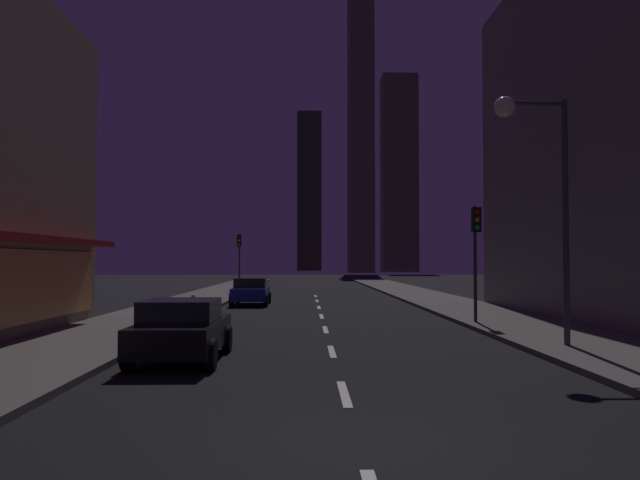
% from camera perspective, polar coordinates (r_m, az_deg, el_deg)
% --- Properties ---
extents(ground_plane, '(78.00, 136.00, 0.10)m').
position_cam_1_polar(ground_plane, '(40.12, -0.35, -5.35)').
color(ground_plane, black).
extents(sidewalk_right, '(4.00, 76.00, 0.15)m').
position_cam_1_polar(sidewalk_right, '(40.84, 9.56, -5.09)').
color(sidewalk_right, '#605E59').
rests_on(sidewalk_right, ground).
extents(sidewalk_left, '(4.00, 76.00, 0.15)m').
position_cam_1_polar(sidewalk_left, '(40.60, -10.32, -5.10)').
color(sidewalk_left, '#605E59').
rests_on(sidewalk_left, ground).
extents(lane_marking_center, '(0.16, 38.60, 0.01)m').
position_cam_1_polar(lane_marking_center, '(24.37, 0.30, -7.44)').
color(lane_marking_center, silver).
rests_on(lane_marking_center, ground).
extents(skyscraper_distant_tall, '(5.99, 8.06, 39.31)m').
position_cam_1_polar(skyscraper_distant_tall, '(158.84, -0.98, 4.34)').
color(skyscraper_distant_tall, '#302E24').
rests_on(skyscraper_distant_tall, ground).
extents(skyscraper_distant_mid, '(5.06, 7.95, 59.60)m').
position_cam_1_polar(skyscraper_distant_mid, '(133.51, 3.69, 9.95)').
color(skyscraper_distant_mid, brown).
rests_on(skyscraper_distant_mid, ground).
extents(skyscraper_distant_short, '(7.82, 5.96, 43.73)m').
position_cam_1_polar(skyscraper_distant_short, '(142.56, 7.15, 5.96)').
color(skyscraper_distant_short, brown).
rests_on(skyscraper_distant_short, ground).
extents(car_parked_near, '(1.98, 4.24, 1.45)m').
position_cam_1_polar(car_parked_near, '(15.39, -12.35, -7.88)').
color(car_parked_near, black).
rests_on(car_parked_near, ground).
extents(car_parked_far, '(1.98, 4.24, 1.45)m').
position_cam_1_polar(car_parked_far, '(34.13, -6.25, -4.61)').
color(car_parked_far, navy).
rests_on(car_parked_far, ground).
extents(fire_hydrant_far_left, '(0.42, 0.30, 0.65)m').
position_cam_1_polar(fire_hydrant_far_left, '(30.04, -11.37, -5.50)').
color(fire_hydrant_far_left, gold).
rests_on(fire_hydrant_far_left, sidewalk_left).
extents(traffic_light_near_right, '(0.32, 0.48, 4.20)m').
position_cam_1_polar(traffic_light_near_right, '(23.58, 13.89, 0.18)').
color(traffic_light_near_right, '#2D2D2D').
rests_on(traffic_light_near_right, sidewalk_right).
extents(traffic_light_far_left, '(0.32, 0.48, 4.20)m').
position_cam_1_polar(traffic_light_far_left, '(46.32, -7.30, -0.86)').
color(traffic_light_far_left, '#2D2D2D').
rests_on(traffic_light_far_left, sidewalk_left).
extents(street_lamp_right, '(1.96, 0.56, 6.58)m').
position_cam_1_polar(street_lamp_right, '(17.81, 18.75, 6.95)').
color(street_lamp_right, '#38383D').
rests_on(street_lamp_right, sidewalk_right).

